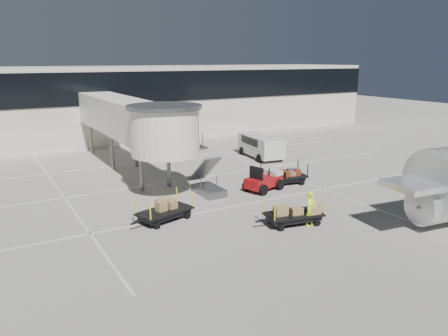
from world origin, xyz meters
The scene contains 10 objects.
ground centered at (0.00, 0.00, 0.00)m, with size 140.00×140.00×0.00m, color #B7B1A4.
lane_markings centered at (-0.67, 9.33, 0.01)m, with size 40.00×30.00×0.02m.
terminal centered at (-0.35, 29.94, 4.11)m, with size 64.00×12.11×15.20m.
jet_bridge centered at (-3.97, 12.26, 4.28)m, with size 5.70×20.40×6.03m.
baggage_tug centered at (2.38, 3.93, 0.65)m, with size 2.99×2.35×1.80m.
suitcase_cart centered at (4.43, 4.43, 0.57)m, with size 4.00×2.12×1.53m.
box_cart_near centered at (0.11, -2.16, 0.55)m, with size 3.92×2.10×1.50m.
box_cart_far centered at (-6.02, 1.80, 0.57)m, with size 3.91×2.37×1.50m.
ground_worker centered at (0.71, -2.80, 0.97)m, with size 0.70×0.46×1.93m, color #CEFF1A.
minivan centered at (8.02, 12.65, 1.21)m, with size 2.84×5.53×2.02m.
Camera 1 is at (-14.52, -19.80, 8.83)m, focal length 35.00 mm.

